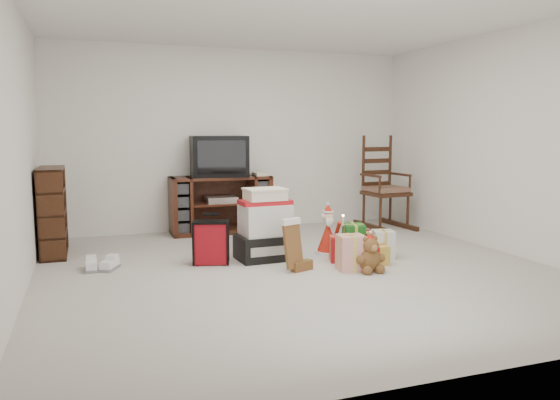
% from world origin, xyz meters
% --- Properties ---
extents(room, '(5.01, 5.01, 2.51)m').
position_xyz_m(room, '(0.00, 0.00, 1.25)').
color(room, beige).
rests_on(room, ground).
extents(tv_stand, '(1.35, 0.49, 0.77)m').
position_xyz_m(tv_stand, '(-0.27, 2.23, 0.39)').
color(tv_stand, '#462314').
rests_on(tv_stand, floor).
extents(bookshelf, '(0.27, 0.80, 0.98)m').
position_xyz_m(bookshelf, '(-2.34, 1.56, 0.47)').
color(bookshelf, '#3C2010').
rests_on(bookshelf, floor).
extents(rocking_chair, '(0.61, 0.94, 1.36)m').
position_xyz_m(rocking_chair, '(2.03, 1.88, 0.46)').
color(rocking_chair, '#3C2010').
rests_on(rocking_chair, floor).
extents(gift_pile, '(0.62, 0.46, 0.75)m').
position_xyz_m(gift_pile, '(-0.18, 0.57, 0.33)').
color(gift_pile, black).
rests_on(gift_pile, floor).
extents(red_suitcase, '(0.39, 0.27, 0.53)m').
position_xyz_m(red_suitcase, '(-0.77, 0.55, 0.23)').
color(red_suitcase, maroon).
rests_on(red_suitcase, floor).
extents(stocking, '(0.27, 0.19, 0.54)m').
position_xyz_m(stocking, '(-0.08, -0.01, 0.27)').
color(stocking, '#0D7A1F').
rests_on(stocking, floor).
extents(teddy_bear, '(0.24, 0.21, 0.35)m').
position_xyz_m(teddy_bear, '(0.63, -0.27, 0.16)').
color(teddy_bear, brown).
rests_on(teddy_bear, floor).
extents(santa_figurine, '(0.28, 0.26, 0.57)m').
position_xyz_m(santa_figurine, '(0.56, 0.56, 0.22)').
color(santa_figurine, '#AE2012').
rests_on(santa_figurine, floor).
extents(mrs_claus_figurine, '(0.27, 0.26, 0.56)m').
position_xyz_m(mrs_claus_figurine, '(-0.21, 1.17, 0.22)').
color(mrs_claus_figurine, '#AE2012').
rests_on(mrs_claus_figurine, floor).
extents(sneaker_pair, '(0.35, 0.30, 0.10)m').
position_xyz_m(sneaker_pair, '(-1.87, 0.68, 0.05)').
color(sneaker_pair, white).
rests_on(sneaker_pair, floor).
extents(gift_cluster, '(0.80, 1.11, 0.27)m').
position_xyz_m(gift_cluster, '(0.81, 0.22, 0.14)').
color(gift_cluster, '#AC1319').
rests_on(gift_cluster, floor).
extents(crt_television, '(0.78, 0.59, 0.54)m').
position_xyz_m(crt_television, '(-0.28, 2.23, 1.04)').
color(crt_television, black).
rests_on(crt_television, tv_stand).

